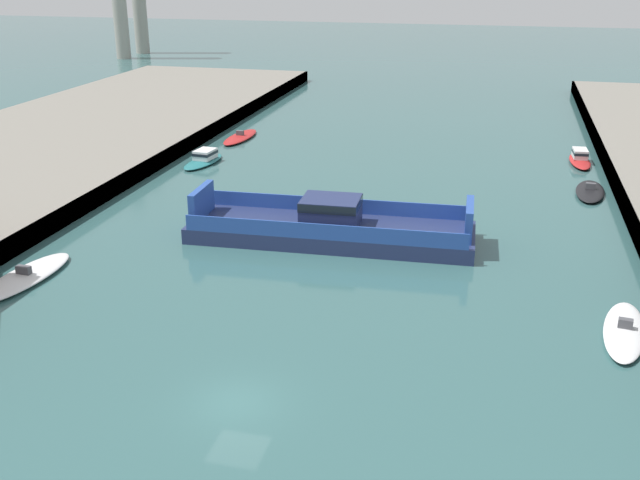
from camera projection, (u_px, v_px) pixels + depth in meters
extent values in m
plane|color=#335B5B|center=(236.00, 403.00, 33.53)|extent=(400.00, 400.00, 0.00)
cube|color=#4C4742|center=(70.00, 213.00, 55.95)|extent=(0.30, 140.00, 1.49)
cube|color=navy|center=(331.00, 233.00, 52.59)|extent=(20.31, 6.75, 1.10)
cube|color=#284CA3|center=(338.00, 205.00, 54.84)|extent=(19.27, 0.93, 1.10)
cube|color=#284CA3|center=(323.00, 232.00, 49.54)|extent=(19.27, 0.93, 1.10)
cube|color=navy|center=(331.00, 212.00, 52.03)|extent=(4.15, 3.42, 2.00)
cube|color=black|center=(331.00, 203.00, 51.80)|extent=(4.19, 3.46, 0.60)
cube|color=#284CA3|center=(469.00, 219.00, 50.23)|extent=(0.67, 4.16, 2.20)
cube|color=#284CA3|center=(202.00, 202.00, 53.76)|extent=(0.67, 4.16, 2.20)
ellipsoid|color=#237075|center=(203.00, 162.00, 71.97)|extent=(2.97, 6.65, 0.38)
cube|color=silver|center=(205.00, 154.00, 72.17)|extent=(1.84, 2.41, 0.90)
cube|color=black|center=(205.00, 153.00, 72.13)|extent=(1.89, 2.48, 0.27)
ellipsoid|color=red|center=(580.00, 161.00, 71.96)|extent=(2.19, 6.31, 0.48)
cube|color=silver|center=(580.00, 153.00, 72.15)|extent=(1.42, 2.24, 0.86)
cube|color=black|center=(580.00, 152.00, 72.11)|extent=(1.46, 2.31, 0.26)
ellipsoid|color=white|center=(25.00, 277.00, 46.09)|extent=(3.23, 8.42, 0.47)
cube|color=#4C4C51|center=(24.00, 270.00, 45.92)|extent=(0.96, 0.46, 0.50)
ellipsoid|color=red|center=(240.00, 137.00, 81.61)|extent=(2.58, 7.96, 0.45)
cube|color=#4C4C51|center=(240.00, 133.00, 81.44)|extent=(0.81, 0.43, 0.50)
ellipsoid|color=white|center=(624.00, 331.00, 39.54)|extent=(3.18, 7.65, 0.41)
cube|color=#4C4C51|center=(625.00, 323.00, 39.37)|extent=(0.79, 0.50, 0.50)
ellipsoid|color=black|center=(590.00, 191.00, 62.86)|extent=(2.96, 6.90, 0.45)
cube|color=#4C4C51|center=(591.00, 186.00, 62.69)|extent=(0.85, 0.48, 0.50)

